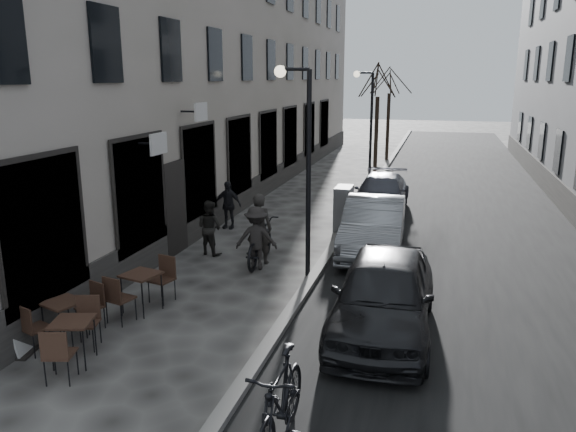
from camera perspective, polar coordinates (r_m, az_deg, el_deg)
The scene contains 21 objects.
ground at distance 8.98m, azimuth -7.35°, elevation -18.70°, with size 120.00×120.00×0.00m, color #32302E.
road at distance 23.46m, azimuth 16.96°, elevation 1.46°, with size 7.30×60.00×0.00m, color black.
kerb at distance 23.60m, azimuth 8.09°, elevation 2.15°, with size 0.25×60.00×0.12m, color slate.
streetlamp_near at distance 13.43m, azimuth 1.40°, elevation 6.82°, with size 0.90×0.28×5.09m.
streetlamp_far at distance 25.20m, azimuth 8.08°, elevation 10.01°, with size 0.90×0.28×5.09m.
tree_near at distance 28.11m, azimuth 9.15°, elevation 13.44°, with size 2.40×2.40×5.70m.
tree_far at distance 34.08m, azimuth 10.30°, elevation 13.45°, with size 2.40×2.40×5.70m.
bistro_set_a at distance 10.51m, azimuth -20.96°, elevation -11.44°, with size 0.83×1.65×0.94m.
bistro_set_b at distance 11.44m, azimuth -21.79°, elevation -9.47°, with size 0.92×1.61×0.92m.
bistro_set_c at distance 12.26m, azimuth -14.63°, elevation -7.12°, with size 0.85×1.75×1.00m.
sign_board at distance 11.28m, azimuth -25.50°, elevation -10.46°, with size 0.45×0.65×1.05m.
utility_cabinet at distance 18.24m, azimuth 5.65°, elevation 0.82°, with size 0.52×0.94×1.41m, color #5B5B5D.
bicycle at distance 14.88m, azimuth -2.93°, elevation -2.66°, with size 0.77×2.20×1.16m, color black.
cyclist_rider at distance 14.78m, azimuth -2.95°, elevation -1.29°, with size 0.69×0.45×1.89m, color #2A2724.
pedestrian_near at distance 15.72m, azimuth -7.98°, elevation -1.16°, with size 0.75×0.58×1.53m, color black.
pedestrian_mid at distance 14.38m, azimuth -3.24°, elevation -2.24°, with size 1.06×0.61×1.64m, color #272422.
pedestrian_far at distance 18.36m, azimuth -6.12°, elevation 1.14°, with size 0.92×0.38×1.57m, color black.
car_near at distance 10.99m, azimuth 9.71°, elevation -7.84°, with size 1.85×4.61×1.57m, color black.
car_mid at distance 15.91m, azimuth 8.69°, elevation -1.03°, with size 1.61×4.61×1.52m, color gray.
car_far at distance 20.96m, azimuth 9.44°, elevation 2.29°, with size 1.85×4.56×1.32m, color #3F414B.
moped at distance 7.76m, azimuth -0.80°, elevation -18.55°, with size 0.62×2.19×1.31m, color black.
Camera 1 is at (3.02, -6.94, 4.82)m, focal length 35.00 mm.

